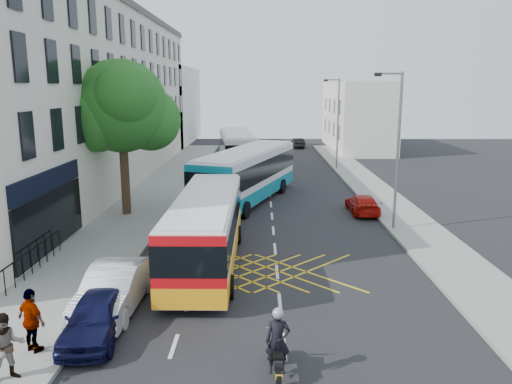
{
  "coord_description": "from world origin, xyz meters",
  "views": [
    {
      "loc": [
        -0.7,
        -13.25,
        7.37
      ],
      "look_at": [
        -0.91,
        11.4,
        2.2
      ],
      "focal_mm": 35.0,
      "sensor_mm": 36.0,
      "label": 1
    }
  ],
  "objects_px": {
    "bus_near": "(206,228)",
    "pedestrian_near": "(7,347)",
    "distant_car_grey": "(263,149)",
    "pedestrian_far": "(32,321)",
    "bus_far": "(237,149)",
    "bus_mid": "(247,174)",
    "distant_car_dark": "(298,143)",
    "red_hatchback": "(363,204)",
    "lamp_near": "(396,143)",
    "street_tree": "(121,107)",
    "lamp_far": "(337,119)",
    "motorbike": "(278,345)",
    "parked_car_blue": "(96,316)",
    "parked_car_silver": "(114,289)"
  },
  "relations": [
    {
      "from": "motorbike",
      "to": "distant_car_grey",
      "type": "relative_size",
      "value": 0.4
    },
    {
      "from": "motorbike",
      "to": "pedestrian_near",
      "type": "relative_size",
      "value": 1.22
    },
    {
      "from": "parked_car_silver",
      "to": "distant_car_dark",
      "type": "xyz_separation_m",
      "value": [
        9.59,
        46.63,
        -0.18
      ]
    },
    {
      "from": "motorbike",
      "to": "bus_far",
      "type": "bearing_deg",
      "value": 94.04
    },
    {
      "from": "parked_car_blue",
      "to": "parked_car_silver",
      "type": "distance_m",
      "value": 1.84
    },
    {
      "from": "pedestrian_near",
      "to": "street_tree",
      "type": "bearing_deg",
      "value": 61.61
    },
    {
      "from": "bus_mid",
      "to": "red_hatchback",
      "type": "bearing_deg",
      "value": -4.52
    },
    {
      "from": "bus_near",
      "to": "distant_car_dark",
      "type": "xyz_separation_m",
      "value": [
        6.96,
        42.1,
        -0.98
      ]
    },
    {
      "from": "bus_far",
      "to": "distant_car_grey",
      "type": "distance_m",
      "value": 9.31
    },
    {
      "from": "distant_car_grey",
      "to": "red_hatchback",
      "type": "bearing_deg",
      "value": -69.71
    },
    {
      "from": "pedestrian_near",
      "to": "red_hatchback",
      "type": "bearing_deg",
      "value": 21.51
    },
    {
      "from": "lamp_near",
      "to": "motorbike",
      "type": "height_order",
      "value": "lamp_near"
    },
    {
      "from": "distant_car_dark",
      "to": "pedestrian_far",
      "type": "distance_m",
      "value": 50.8
    },
    {
      "from": "lamp_far",
      "to": "bus_near",
      "type": "relative_size",
      "value": 0.75
    },
    {
      "from": "street_tree",
      "to": "motorbike",
      "type": "bearing_deg",
      "value": -63.39
    },
    {
      "from": "bus_mid",
      "to": "motorbike",
      "type": "bearing_deg",
      "value": -67.44
    },
    {
      "from": "bus_mid",
      "to": "parked_car_silver",
      "type": "relative_size",
      "value": 2.67
    },
    {
      "from": "lamp_near",
      "to": "parked_car_silver",
      "type": "bearing_deg",
      "value": -140.81
    },
    {
      "from": "bus_near",
      "to": "red_hatchback",
      "type": "distance_m",
      "value": 12.25
    },
    {
      "from": "lamp_far",
      "to": "pedestrian_near",
      "type": "distance_m",
      "value": 36.61
    },
    {
      "from": "parked_car_blue",
      "to": "parked_car_silver",
      "type": "height_order",
      "value": "parked_car_silver"
    },
    {
      "from": "distant_car_dark",
      "to": "lamp_far",
      "type": "bearing_deg",
      "value": 91.43
    },
    {
      "from": "lamp_far",
      "to": "pedestrian_near",
      "type": "bearing_deg",
      "value": -111.23
    },
    {
      "from": "bus_near",
      "to": "bus_far",
      "type": "xyz_separation_m",
      "value": [
        0.11,
        25.82,
        0.2
      ]
    },
    {
      "from": "bus_near",
      "to": "parked_car_silver",
      "type": "distance_m",
      "value": 5.3
    },
    {
      "from": "distant_car_grey",
      "to": "pedestrian_far",
      "type": "height_order",
      "value": "pedestrian_far"
    },
    {
      "from": "distant_car_dark",
      "to": "pedestrian_near",
      "type": "height_order",
      "value": "pedestrian_near"
    },
    {
      "from": "parked_car_silver",
      "to": "pedestrian_near",
      "type": "bearing_deg",
      "value": -105.98
    },
    {
      "from": "street_tree",
      "to": "parked_car_silver",
      "type": "height_order",
      "value": "street_tree"
    },
    {
      "from": "bus_near",
      "to": "bus_mid",
      "type": "relative_size",
      "value": 0.85
    },
    {
      "from": "bus_mid",
      "to": "pedestrian_far",
      "type": "distance_m",
      "value": 20.15
    },
    {
      "from": "street_tree",
      "to": "lamp_far",
      "type": "bearing_deg",
      "value": 49.19
    },
    {
      "from": "lamp_far",
      "to": "pedestrian_near",
      "type": "relative_size",
      "value": 4.48
    },
    {
      "from": "red_hatchback",
      "to": "distant_car_dark",
      "type": "xyz_separation_m",
      "value": [
        -1.43,
        33.23,
        0.03
      ]
    },
    {
      "from": "bus_mid",
      "to": "distant_car_dark",
      "type": "bearing_deg",
      "value": 98.52
    },
    {
      "from": "parked_car_blue",
      "to": "motorbike",
      "type": "bearing_deg",
      "value": -23.76
    },
    {
      "from": "bus_mid",
      "to": "distant_car_grey",
      "type": "xyz_separation_m",
      "value": [
        1.13,
        22.85,
        -1.07
      ]
    },
    {
      "from": "bus_near",
      "to": "pedestrian_near",
      "type": "height_order",
      "value": "bus_near"
    },
    {
      "from": "distant_car_dark",
      "to": "pedestrian_far",
      "type": "height_order",
      "value": "pedestrian_far"
    },
    {
      "from": "street_tree",
      "to": "parked_car_silver",
      "type": "xyz_separation_m",
      "value": [
        2.92,
        -12.58,
        -5.52
      ]
    },
    {
      "from": "lamp_near",
      "to": "distant_car_grey",
      "type": "relative_size",
      "value": 1.48
    },
    {
      "from": "bus_near",
      "to": "pedestrian_far",
      "type": "relative_size",
      "value": 5.76
    },
    {
      "from": "parked_car_silver",
      "to": "pedestrian_near",
      "type": "xyz_separation_m",
      "value": [
        -1.41,
        -4.35,
        0.27
      ]
    },
    {
      "from": "motorbike",
      "to": "red_hatchback",
      "type": "xyz_separation_m",
      "value": [
        5.67,
        17.33,
        -0.35
      ]
    },
    {
      "from": "bus_near",
      "to": "motorbike",
      "type": "relative_size",
      "value": 4.88
    },
    {
      "from": "distant_car_grey",
      "to": "pedestrian_far",
      "type": "distance_m",
      "value": 42.75
    },
    {
      "from": "parked_car_silver",
      "to": "red_hatchback",
      "type": "distance_m",
      "value": 17.36
    },
    {
      "from": "street_tree",
      "to": "parked_car_silver",
      "type": "distance_m",
      "value": 14.04
    },
    {
      "from": "bus_far",
      "to": "lamp_near",
      "type": "bearing_deg",
      "value": -73.14
    },
    {
      "from": "pedestrian_far",
      "to": "lamp_near",
      "type": "bearing_deg",
      "value": -104.78
    }
  ]
}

